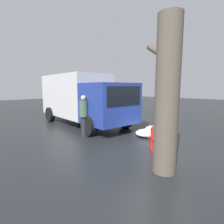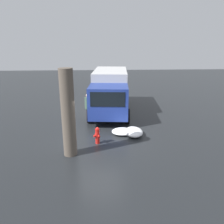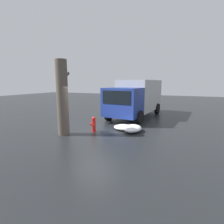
% 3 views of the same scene
% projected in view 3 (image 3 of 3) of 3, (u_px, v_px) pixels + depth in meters
% --- Properties ---
extents(ground_plane, '(60.00, 60.00, 0.00)m').
position_uv_depth(ground_plane, '(94.00, 132.00, 9.64)').
color(ground_plane, black).
extents(fire_hydrant, '(0.40, 0.35, 0.85)m').
position_uv_depth(fire_hydrant, '(94.00, 124.00, 9.57)').
color(fire_hydrant, red).
rests_on(fire_hydrant, ground_plane).
extents(tree_trunk, '(0.89, 0.58, 3.83)m').
position_uv_depth(tree_trunk, '(62.00, 98.00, 8.87)').
color(tree_trunk, brown).
rests_on(tree_trunk, ground_plane).
extents(delivery_truck, '(6.83, 3.05, 2.88)m').
position_uv_depth(delivery_truck, '(137.00, 97.00, 13.78)').
color(delivery_truck, navy).
rests_on(delivery_truck, ground_plane).
extents(pedestrian, '(0.39, 0.39, 1.80)m').
position_uv_depth(pedestrian, '(108.00, 106.00, 12.56)').
color(pedestrian, '#23232D').
rests_on(pedestrian, ground_plane).
extents(snow_pile_by_hydrant, '(1.00, 1.17, 0.28)m').
position_uv_depth(snow_pile_by_hydrant, '(124.00, 127.00, 10.07)').
color(snow_pile_by_hydrant, white).
rests_on(snow_pile_by_hydrant, ground_plane).
extents(snow_pile_curbside, '(1.30, 0.96, 0.38)m').
position_uv_depth(snow_pile_curbside, '(133.00, 128.00, 9.64)').
color(snow_pile_curbside, white).
rests_on(snow_pile_curbside, ground_plane).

